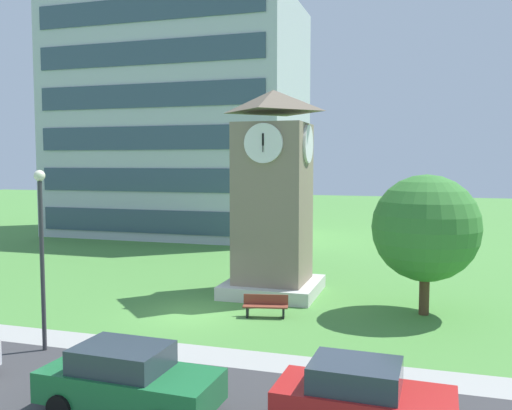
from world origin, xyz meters
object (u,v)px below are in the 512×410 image
street_lamp (41,240)px  parked_car_green (128,379)px  park_bench (266,306)px  parked_car_red (362,399)px  tree_streetside (426,228)px  clock_tower (273,204)px

street_lamp → parked_car_green: size_ratio=1.32×
park_bench → parked_car_red: 9.76m
tree_streetside → parked_car_green: size_ratio=1.27×
street_lamp → park_bench: bearing=44.7°
clock_tower → tree_streetside: size_ratio=1.66×
park_bench → street_lamp: bearing=-135.3°
clock_tower → park_bench: (0.75, -3.91, -3.76)m
park_bench → parked_car_red: parked_car_red is taller
clock_tower → park_bench: clock_tower is taller
tree_streetside → street_lamp: bearing=-146.0°
park_bench → tree_streetside: (6.07, 2.24, 3.08)m
street_lamp → parked_car_red: bearing=-14.1°
street_lamp → parked_car_green: street_lamp is taller
parked_car_red → parked_car_green: bearing=-174.4°
park_bench → parked_car_red: size_ratio=0.46×
street_lamp → parked_car_red: (10.63, -2.68, -2.83)m
tree_streetside → parked_car_red: size_ratio=1.40×
clock_tower → street_lamp: 11.06m
clock_tower → tree_streetside: bearing=-13.7°
park_bench → parked_car_green: size_ratio=0.41×
clock_tower → tree_streetside: clock_tower is taller
tree_streetside → parked_car_green: 13.60m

